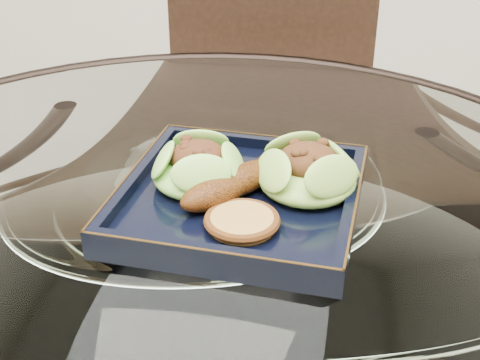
# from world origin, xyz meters

# --- Properties ---
(dining_table) EXTENTS (1.13, 1.13, 0.77)m
(dining_table) POSITION_xyz_m (-0.00, -0.00, 0.60)
(dining_table) COLOR white
(dining_table) RESTS_ON ground
(dining_chair) EXTENTS (0.45, 0.45, 0.99)m
(dining_chair) POSITION_xyz_m (0.01, 0.53, 0.55)
(dining_chair) COLOR black
(dining_chair) RESTS_ON ground
(navy_plate) EXTENTS (0.29, 0.29, 0.02)m
(navy_plate) POSITION_xyz_m (0.05, 0.02, 0.77)
(navy_plate) COLOR black
(navy_plate) RESTS_ON dining_table
(lettuce_wrap_left) EXTENTS (0.13, 0.13, 0.04)m
(lettuce_wrap_left) POSITION_xyz_m (-0.00, 0.03, 0.80)
(lettuce_wrap_left) COLOR #61A931
(lettuce_wrap_left) RESTS_ON navy_plate
(lettuce_wrap_right) EXTENTS (0.13, 0.13, 0.04)m
(lettuce_wrap_right) POSITION_xyz_m (0.13, 0.04, 0.80)
(lettuce_wrap_right) COLOR #55932A
(lettuce_wrap_right) RESTS_ON navy_plate
(roasted_plantain) EXTENTS (0.13, 0.17, 0.03)m
(roasted_plantain) POSITION_xyz_m (0.05, 0.03, 0.80)
(roasted_plantain) COLOR #602D0A
(roasted_plantain) RESTS_ON navy_plate
(crumb_patty) EXTENTS (0.09, 0.09, 0.01)m
(crumb_patty) POSITION_xyz_m (0.06, -0.05, 0.79)
(crumb_patty) COLOR #C99043
(crumb_patty) RESTS_ON navy_plate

